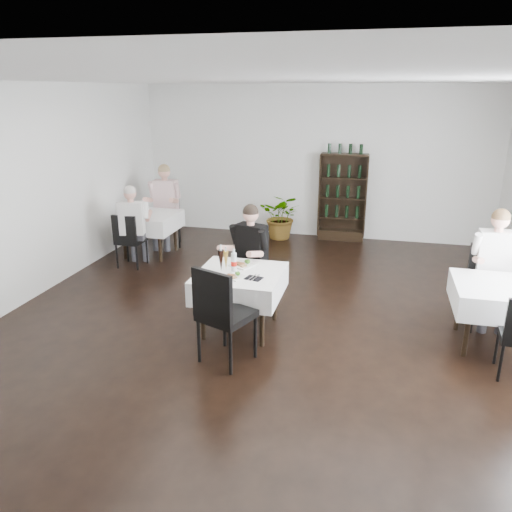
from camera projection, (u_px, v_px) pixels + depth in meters
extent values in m
plane|color=black|center=(263.00, 331.00, 6.28)|extent=(9.00, 9.00, 0.00)
plane|color=white|center=(265.00, 79.00, 5.32)|extent=(9.00, 9.00, 0.00)
plane|color=white|center=(315.00, 163.00, 9.94)|extent=(7.00, 0.00, 7.00)
plane|color=white|center=(7.00, 200.00, 6.59)|extent=(0.00, 9.00, 9.00)
cube|color=black|center=(340.00, 235.00, 10.08)|extent=(0.90, 0.28, 0.20)
cylinder|color=black|center=(203.00, 312.00, 5.98)|extent=(0.06, 0.06, 0.71)
cylinder|color=black|center=(221.00, 290.00, 6.65)|extent=(0.06, 0.06, 0.71)
cylinder|color=black|center=(262.00, 319.00, 5.81)|extent=(0.06, 0.06, 0.71)
cylinder|color=black|center=(275.00, 295.00, 6.48)|extent=(0.06, 0.06, 0.71)
cube|color=black|center=(240.00, 275.00, 6.11)|extent=(0.85, 0.85, 0.04)
cube|color=white|center=(240.00, 283.00, 6.15)|extent=(1.03, 1.03, 0.30)
cylinder|color=black|center=(124.00, 240.00, 8.84)|extent=(0.06, 0.06, 0.71)
cylinder|color=black|center=(142.00, 230.00, 9.47)|extent=(0.06, 0.06, 0.71)
cylinder|color=black|center=(160.00, 243.00, 8.69)|extent=(0.06, 0.06, 0.71)
cylinder|color=black|center=(175.00, 232.00, 9.31)|extent=(0.06, 0.06, 0.71)
cube|color=black|center=(149.00, 216.00, 8.96)|extent=(0.80, 0.80, 0.04)
cube|color=white|center=(149.00, 222.00, 8.99)|extent=(0.98, 0.98, 0.30)
cylinder|color=black|center=(467.00, 328.00, 5.59)|extent=(0.06, 0.06, 0.71)
cylinder|color=black|center=(459.00, 304.00, 6.22)|extent=(0.06, 0.06, 0.71)
cube|color=black|center=(499.00, 288.00, 5.71)|extent=(0.80, 0.80, 0.04)
cube|color=white|center=(498.00, 297.00, 5.74)|extent=(0.98, 0.98, 0.30)
imported|color=#225F20|center=(282.00, 216.00, 10.03)|extent=(0.89, 0.78, 0.93)
cylinder|color=black|center=(230.00, 294.00, 6.83)|extent=(0.04, 0.04, 0.46)
cylinder|color=black|center=(239.00, 284.00, 7.19)|extent=(0.04, 0.04, 0.46)
cylinder|color=black|center=(258.00, 297.00, 6.73)|extent=(0.04, 0.04, 0.46)
cylinder|color=black|center=(265.00, 287.00, 7.09)|extent=(0.04, 0.04, 0.46)
cube|color=black|center=(248.00, 273.00, 6.88)|extent=(0.47, 0.47, 0.07)
cube|color=black|center=(252.00, 250.00, 6.98)|extent=(0.46, 0.06, 0.50)
cylinder|color=black|center=(255.00, 337.00, 5.60)|extent=(0.04, 0.04, 0.51)
cylinder|color=black|center=(230.00, 353.00, 5.25)|extent=(0.04, 0.04, 0.51)
cylinder|color=black|center=(224.00, 326.00, 5.84)|extent=(0.04, 0.04, 0.51)
cylinder|color=black|center=(199.00, 341.00, 5.50)|extent=(0.04, 0.04, 0.51)
cube|color=black|center=(227.00, 315.00, 5.46)|extent=(0.67, 0.67, 0.08)
cube|color=black|center=(212.00, 297.00, 5.18)|extent=(0.50, 0.24, 0.56)
cylinder|color=black|center=(160.00, 238.00, 9.47)|extent=(0.03, 0.03, 0.43)
cylinder|color=black|center=(161.00, 232.00, 9.82)|extent=(0.03, 0.03, 0.43)
cylinder|color=black|center=(179.00, 237.00, 9.51)|extent=(0.03, 0.03, 0.43)
cylinder|color=black|center=(180.00, 232.00, 9.86)|extent=(0.03, 0.03, 0.43)
cube|color=black|center=(169.00, 223.00, 9.59)|extent=(0.55, 0.55, 0.06)
cube|color=black|center=(169.00, 208.00, 9.69)|extent=(0.41, 0.20, 0.46)
cylinder|color=black|center=(147.00, 252.00, 8.67)|extent=(0.03, 0.03, 0.43)
cylinder|color=black|center=(137.00, 258.00, 8.33)|extent=(0.03, 0.03, 0.43)
cylinder|color=black|center=(128.00, 250.00, 8.75)|extent=(0.03, 0.03, 0.43)
cylinder|color=black|center=(117.00, 256.00, 8.41)|extent=(0.03, 0.03, 0.43)
cube|color=black|center=(131.00, 241.00, 8.46)|extent=(0.43, 0.43, 0.06)
cube|color=black|center=(124.00, 229.00, 8.21)|extent=(0.43, 0.05, 0.46)
cylinder|color=black|center=(473.00, 315.00, 6.17)|extent=(0.04, 0.04, 0.48)
cylinder|color=black|center=(466.00, 302.00, 6.55)|extent=(0.04, 0.04, 0.48)
cylinder|color=black|center=(508.00, 318.00, 6.10)|extent=(0.04, 0.04, 0.48)
cylinder|color=black|center=(499.00, 304.00, 6.48)|extent=(0.04, 0.04, 0.48)
cube|color=black|center=(489.00, 290.00, 6.24)|extent=(0.50, 0.50, 0.07)
cube|color=black|center=(488.00, 263.00, 6.35)|extent=(0.48, 0.08, 0.52)
cylinder|color=black|center=(497.00, 346.00, 5.47)|extent=(0.03, 0.03, 0.43)
cylinder|color=black|center=(501.00, 363.00, 5.14)|extent=(0.03, 0.03, 0.43)
cube|color=#403F47|center=(238.00, 270.00, 6.75)|extent=(0.27, 0.45, 0.14)
cylinder|color=#403F47|center=(230.00, 296.00, 6.71)|extent=(0.11, 0.11, 0.49)
cube|color=#403F47|center=(250.00, 273.00, 6.65)|extent=(0.27, 0.45, 0.14)
cylinder|color=#403F47|center=(243.00, 300.00, 6.60)|extent=(0.11, 0.11, 0.49)
cube|color=black|center=(252.00, 244.00, 6.75)|extent=(0.45, 0.34, 0.56)
cylinder|color=#DB9A88|center=(226.00, 248.00, 6.65)|extent=(0.18, 0.32, 0.16)
cylinder|color=#DB9A88|center=(255.00, 254.00, 6.42)|extent=(0.18, 0.32, 0.16)
sphere|color=#DB9A88|center=(251.00, 214.00, 6.59)|extent=(0.21, 0.21, 0.21)
sphere|color=black|center=(251.00, 212.00, 6.59)|extent=(0.21, 0.21, 0.21)
cube|color=#403F47|center=(158.00, 216.00, 9.41)|extent=(0.19, 0.47, 0.15)
cylinder|color=#403F47|center=(156.00, 237.00, 9.34)|extent=(0.12, 0.12, 0.53)
cube|color=#403F47|center=(169.00, 217.00, 9.38)|extent=(0.19, 0.47, 0.15)
cylinder|color=#403F47|center=(167.00, 237.00, 9.31)|extent=(0.12, 0.12, 0.53)
cube|color=beige|center=(166.00, 196.00, 9.48)|extent=(0.45, 0.28, 0.60)
cylinder|color=#DB9A88|center=(148.00, 200.00, 9.25)|extent=(0.12, 0.34, 0.17)
cylinder|color=#DB9A88|center=(174.00, 201.00, 9.17)|extent=(0.12, 0.34, 0.17)
sphere|color=#DB9A88|center=(164.00, 172.00, 9.31)|extent=(0.23, 0.23, 0.23)
sphere|color=olive|center=(164.00, 170.00, 9.30)|extent=(0.23, 0.23, 0.23)
cube|color=#403F47|center=(142.00, 234.00, 8.50)|extent=(0.23, 0.43, 0.14)
cylinder|color=#403F47|center=(145.00, 248.00, 8.77)|extent=(0.11, 0.11, 0.48)
cube|color=#403F47|center=(130.00, 234.00, 8.50)|extent=(0.23, 0.43, 0.14)
cylinder|color=#403F47|center=(134.00, 248.00, 8.77)|extent=(0.11, 0.11, 0.48)
cube|color=silver|center=(132.00, 218.00, 8.22)|extent=(0.43, 0.30, 0.54)
cylinder|color=#DB9A88|center=(149.00, 216.00, 8.48)|extent=(0.15, 0.31, 0.15)
cylinder|color=#DB9A88|center=(122.00, 216.00, 8.48)|extent=(0.15, 0.31, 0.15)
sphere|color=#DB9A88|center=(130.00, 193.00, 8.11)|extent=(0.21, 0.21, 0.21)
sphere|color=beige|center=(130.00, 192.00, 8.10)|extent=(0.21, 0.21, 0.21)
cube|color=#403F47|center=(485.00, 283.00, 6.25)|extent=(0.15, 0.44, 0.15)
cylinder|color=#403F47|center=(484.00, 313.00, 6.18)|extent=(0.11, 0.11, 0.51)
cube|color=#403F47|center=(503.00, 285.00, 6.21)|extent=(0.15, 0.44, 0.15)
cylinder|color=#403F47|center=(502.00, 315.00, 6.14)|extent=(0.11, 0.11, 0.51)
cube|color=silver|center=(495.00, 253.00, 6.30)|extent=(0.42, 0.23, 0.57)
cylinder|color=#DB9A88|center=(478.00, 260.00, 6.10)|extent=(0.09, 0.33, 0.16)
sphere|color=#DB9A88|center=(500.00, 220.00, 6.14)|extent=(0.22, 0.22, 0.22)
sphere|color=brown|center=(501.00, 217.00, 6.13)|extent=(0.22, 0.22, 0.22)
cube|color=white|center=(242.00, 265.00, 6.31)|extent=(0.34, 0.34, 0.02)
cube|color=#5A2F19|center=(240.00, 264.00, 6.29)|extent=(0.12, 0.10, 0.02)
sphere|color=#33691C|center=(248.00, 262.00, 6.32)|extent=(0.06, 0.06, 0.06)
cube|color=brown|center=(243.00, 265.00, 6.24)|extent=(0.12, 0.12, 0.02)
cube|color=white|center=(233.00, 277.00, 5.92)|extent=(0.27, 0.27, 0.02)
cube|color=#5A2F19|center=(230.00, 276.00, 5.91)|extent=(0.09, 0.08, 0.02)
sphere|color=#33691C|center=(238.00, 273.00, 5.93)|extent=(0.05, 0.05, 0.05)
cube|color=brown|center=(233.00, 277.00, 5.87)|extent=(0.10, 0.10, 0.02)
cone|color=black|center=(221.00, 261.00, 6.09)|extent=(0.08, 0.08, 0.27)
cylinder|color=silver|center=(221.00, 248.00, 6.04)|extent=(0.02, 0.02, 0.07)
cone|color=gold|center=(226.00, 260.00, 6.16)|extent=(0.07, 0.07, 0.23)
cylinder|color=silver|center=(226.00, 249.00, 6.11)|extent=(0.02, 0.02, 0.06)
cylinder|color=silver|center=(234.00, 262.00, 6.10)|extent=(0.07, 0.07, 0.23)
cylinder|color=red|center=(234.00, 263.00, 6.10)|extent=(0.07, 0.07, 0.06)
cylinder|color=silver|center=(234.00, 251.00, 6.05)|extent=(0.03, 0.03, 0.06)
cube|color=black|center=(254.00, 278.00, 5.89)|extent=(0.22, 0.19, 0.01)
cylinder|color=silver|center=(252.00, 277.00, 5.89)|extent=(0.06, 0.21, 0.01)
cylinder|color=silver|center=(256.00, 278.00, 5.88)|extent=(0.05, 0.21, 0.01)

